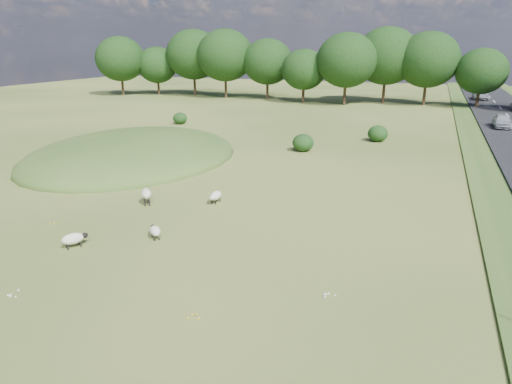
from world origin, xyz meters
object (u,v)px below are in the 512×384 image
sheep_0 (155,231)px  car_0 (481,95)px  sheep_1 (146,194)px  sheep_3 (216,196)px  sheep_2 (74,239)px  car_4 (502,121)px

sheep_0 → car_0: car_0 is taller
sheep_1 → sheep_3: bearing=-103.0°
sheep_2 → sheep_3: (3.38, 7.95, 0.01)m
sheep_2 → car_0: bearing=15.5°
sheep_3 → car_0: car_0 is taller
sheep_3 → car_0: (18.68, 62.26, 0.52)m
sheep_2 → car_0: (22.05, 70.20, 0.53)m
sheep_1 → sheep_0: bearing=-179.2°
sheep_3 → car_4: car_4 is taller
sheep_3 → car_0: 65.00m
car_4 → car_0: bearing=90.0°
sheep_0 → sheep_3: bearing=-49.9°
car_0 → sheep_3: bearing=-106.7°
sheep_0 → car_0: bearing=-61.1°
sheep_1 → car_0: (22.34, 63.91, 0.32)m
sheep_2 → sheep_3: size_ratio=1.00×
sheep_1 → sheep_3: sheep_1 is taller
sheep_0 → sheep_3: size_ratio=0.84×
sheep_1 → sheep_2: size_ratio=1.04×
sheep_1 → sheep_2: 6.30m
sheep_2 → sheep_3: bearing=9.9°
car_4 → sheep_1: bearing=-122.6°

